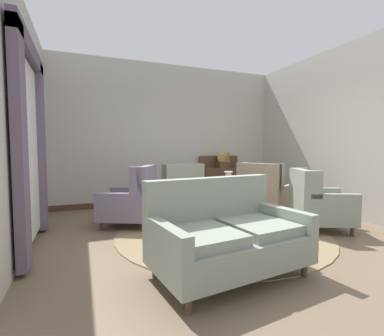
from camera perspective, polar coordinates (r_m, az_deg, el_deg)
ground at (r=4.10m, az=8.12°, el=-14.14°), size 8.10×8.10×0.00m
wall_back at (r=6.57m, az=-4.45°, el=6.78°), size 5.42×0.08×3.20m
wall_left at (r=4.31m, az=-31.04°, el=7.76°), size 0.08×4.05×3.20m
wall_right at (r=6.25m, az=25.62°, el=6.56°), size 0.08×4.05×3.20m
baseboard_back at (r=6.62m, az=-4.24°, el=-6.61°), size 5.26×0.03×0.12m
area_rug at (r=4.34m, az=6.10°, el=-12.98°), size 3.15×3.15×0.01m
window_with_curtains at (r=4.06m, az=-30.11°, el=5.14°), size 0.12×1.91×2.54m
coffee_table at (r=4.38m, az=7.37°, el=-6.91°), size 0.99×0.99×0.53m
porcelain_vase at (r=4.38m, az=7.43°, el=-3.65°), size 0.20×0.20×0.39m
settee at (r=2.90m, az=7.05°, el=-13.54°), size 1.60×1.05×0.96m
armchair_near_sideboard at (r=5.58m, az=-2.64°, el=-4.81°), size 0.83×0.88×0.98m
armchair_far_left at (r=4.78m, az=24.18°, el=-6.66°), size 1.03×0.99×0.95m
armchair_beside_settee at (r=4.70m, az=-11.97°, el=-6.47°), size 1.06×1.03×1.00m
armchair_back_corner at (r=5.42m, az=14.50°, el=-5.09°), size 1.07×1.09×1.01m
side_table at (r=5.99m, az=13.45°, el=-4.55°), size 0.60×0.60×0.65m
sideboard at (r=6.80m, az=6.10°, el=-2.80°), size 1.04×0.40×1.10m
gramophone at (r=6.70m, az=6.87°, el=2.15°), size 0.36×0.46×0.51m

